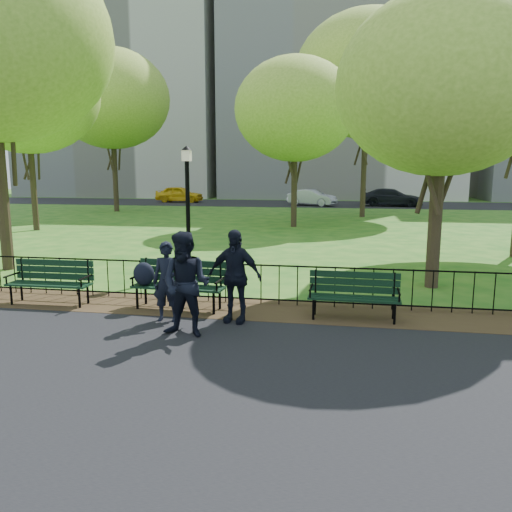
% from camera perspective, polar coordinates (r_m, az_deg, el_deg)
% --- Properties ---
extents(ground, '(120.00, 120.00, 0.00)m').
position_cam_1_polar(ground, '(9.42, -7.56, -8.39)').
color(ground, '#206219').
extents(asphalt_path, '(60.00, 9.20, 0.01)m').
position_cam_1_polar(asphalt_path, '(6.50, -17.06, -17.35)').
color(asphalt_path, black).
rests_on(asphalt_path, ground).
extents(dirt_strip, '(60.00, 1.60, 0.01)m').
position_cam_1_polar(dirt_strip, '(10.79, -5.15, -5.89)').
color(dirt_strip, '#3D2A19').
rests_on(dirt_strip, ground).
extents(far_street, '(70.00, 9.00, 0.01)m').
position_cam_1_polar(far_street, '(43.70, 6.49, 5.94)').
color(far_street, black).
rests_on(far_street, ground).
extents(iron_fence, '(24.06, 0.06, 1.00)m').
position_cam_1_polar(iron_fence, '(11.14, -4.51, -2.80)').
color(iron_fence, black).
rests_on(iron_fence, ground).
extents(apartment_west, '(22.00, 15.00, 26.00)m').
position_cam_1_polar(apartment_west, '(62.51, -14.15, 18.83)').
color(apartment_west, beige).
rests_on(apartment_west, ground).
extents(apartment_mid, '(24.00, 15.00, 30.00)m').
position_cam_1_polar(apartment_mid, '(57.79, 9.83, 21.76)').
color(apartment_mid, silver).
rests_on(apartment_mid, ground).
extents(park_bench_main, '(2.01, 0.74, 1.12)m').
position_cam_1_polar(park_bench_main, '(10.73, -10.44, -2.36)').
color(park_bench_main, black).
rests_on(park_bench_main, ground).
extents(park_bench_left_a, '(1.85, 0.60, 1.05)m').
position_cam_1_polar(park_bench_left_a, '(11.87, -22.35, -2.24)').
color(park_bench_left_a, black).
rests_on(park_bench_left_a, ground).
extents(park_bench_right_a, '(1.79, 0.60, 1.01)m').
position_cam_1_polar(park_bench_right_a, '(10.06, 11.15, -3.88)').
color(park_bench_right_a, black).
rests_on(park_bench_right_a, ground).
extents(lamppost, '(0.32, 0.32, 3.57)m').
position_cam_1_polar(lamppost, '(13.95, -7.80, 5.69)').
color(lamppost, black).
rests_on(lamppost, ground).
extents(tree_near_e, '(5.08, 5.08, 7.08)m').
position_cam_1_polar(tree_near_e, '(13.23, 20.64, 17.85)').
color(tree_near_e, '#2D2116').
rests_on(tree_near_e, ground).
extents(tree_mid_w, '(6.74, 6.74, 9.39)m').
position_cam_1_polar(tree_mid_w, '(26.88, -24.77, 16.65)').
color(tree_mid_w, '#2D2116').
rests_on(tree_mid_w, ground).
extents(tree_far_c, '(6.09, 6.09, 8.49)m').
position_cam_1_polar(tree_far_c, '(26.06, 4.50, 16.35)').
color(tree_far_c, '#2D2116').
rests_on(tree_far_c, ground).
extents(tree_far_e, '(8.81, 8.81, 12.28)m').
position_cam_1_polar(tree_far_e, '(32.56, 12.60, 19.52)').
color(tree_far_e, '#2D2116').
rests_on(tree_far_e, ground).
extents(tree_far_w, '(7.97, 7.97, 11.11)m').
position_cam_1_polar(tree_far_w, '(37.22, -16.19, 16.85)').
color(tree_far_w, '#2D2116').
rests_on(tree_far_w, ground).
extents(person_left, '(0.60, 0.42, 1.56)m').
position_cam_1_polar(person_left, '(9.83, -10.12, -2.89)').
color(person_left, black).
rests_on(person_left, asphalt_path).
extents(person_mid, '(0.96, 0.58, 1.87)m').
position_cam_1_polar(person_mid, '(8.84, -7.99, -3.25)').
color(person_mid, black).
rests_on(person_mid, asphalt_path).
extents(person_right, '(1.11, 0.59, 1.81)m').
position_cam_1_polar(person_right, '(9.60, -2.47, -2.29)').
color(person_right, black).
rests_on(person_right, asphalt_path).
extents(taxi, '(4.32, 1.83, 1.46)m').
position_cam_1_polar(taxi, '(46.03, -8.75, 7.00)').
color(taxi, yellow).
rests_on(taxi, far_street).
extents(sedan_silver, '(4.24, 2.76, 1.32)m').
position_cam_1_polar(sedan_silver, '(41.35, 6.41, 6.65)').
color(sedan_silver, '#B3B6BB').
rests_on(sedan_silver, far_street).
extents(sedan_dark, '(5.04, 2.50, 1.41)m').
position_cam_1_polar(sedan_dark, '(41.94, 15.23, 6.48)').
color(sedan_dark, black).
rests_on(sedan_dark, far_street).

